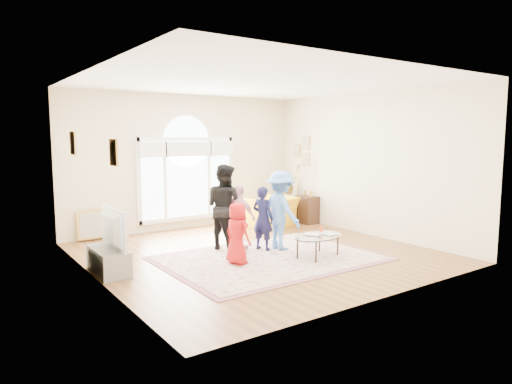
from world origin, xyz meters
TOP-DOWN VIEW (x-y plane):
  - ground at (0.00, 0.00)m, footprint 6.00×6.00m
  - room_shell at (0.01, 2.83)m, footprint 6.00×6.00m
  - area_rug at (-0.07, -0.46)m, footprint 3.60×2.60m
  - rug_border at (-0.07, -0.46)m, footprint 3.80×2.80m
  - tv_console at (-2.75, 0.30)m, footprint 0.45×1.00m
  - television at (-2.74, 0.30)m, footprint 0.17×1.12m
  - coffee_table at (0.69, -0.92)m, footprint 1.24×0.94m
  - armchair at (1.74, 1.88)m, footprint 1.38×1.29m
  - side_cabinet at (2.78, 1.75)m, footprint 0.40×0.50m
  - floor_lamp at (2.57, 1.92)m, footprint 0.28×0.28m
  - plant_pedestal at (2.70, 2.41)m, footprint 0.20×0.20m
  - potted_plant at (2.70, 2.41)m, footprint 0.50×0.47m
  - leaning_picture at (-2.21, 2.90)m, footprint 0.80×0.14m
  - child_red at (-0.76, -0.47)m, footprint 0.45×0.59m
  - child_navy at (0.18, 0.09)m, footprint 0.44×0.53m
  - child_black at (-0.38, 0.59)m, footprint 0.83×0.95m
  - child_pink at (-0.18, 0.36)m, footprint 0.52×0.80m
  - child_blue at (0.49, -0.07)m, footprint 0.59×1.00m

SIDE VIEW (x-z plane):
  - ground at x=0.00m, z-range 0.00..0.00m
  - leaning_picture at x=-2.21m, z-range -0.31..0.31m
  - rug_border at x=-0.07m, z-range 0.00..0.01m
  - area_rug at x=-0.07m, z-range 0.00..0.02m
  - tv_console at x=-2.75m, z-range 0.00..0.42m
  - side_cabinet at x=2.78m, z-range 0.00..0.70m
  - plant_pedestal at x=2.70m, z-range 0.00..0.70m
  - armchair at x=1.74m, z-range 0.00..0.73m
  - coffee_table at x=0.69m, z-range 0.13..0.67m
  - child_red at x=-0.76m, z-range 0.02..1.09m
  - child_navy at x=0.18m, z-range 0.02..1.26m
  - child_pink at x=-0.18m, z-range 0.02..1.29m
  - television at x=-2.74m, z-range 0.42..1.07m
  - child_blue at x=0.49m, z-range 0.02..1.55m
  - child_black at x=-0.38m, z-range 0.02..1.68m
  - potted_plant at x=2.70m, z-range 0.70..1.16m
  - floor_lamp at x=2.57m, z-range 0.53..2.04m
  - room_shell at x=0.01m, z-range -1.43..4.57m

